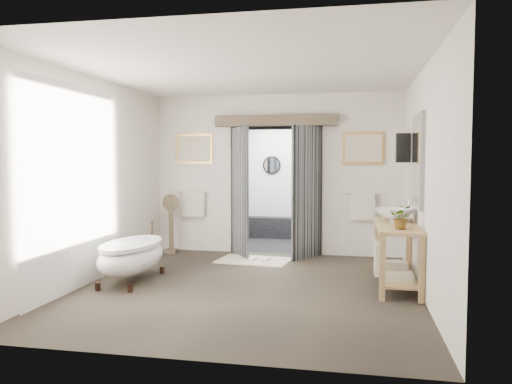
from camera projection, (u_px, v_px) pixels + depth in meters
ground_plane at (247, 287)px, 6.72m from camera, size 5.00×5.00×0.00m
room_shell at (243, 149)px, 6.50m from camera, size 4.52×5.02×2.91m
shower_room at (287, 198)px, 10.57m from camera, size 2.22×2.01×2.51m
back_wall_dressing at (274, 168)px, 8.89m from camera, size 3.82×0.75×2.52m
clawfoot_tub at (132, 255)px, 7.01m from camera, size 0.70×1.56×0.76m
vanity at (395, 250)px, 6.72m from camera, size 0.57×1.60×0.85m
pedestal_mirror at (171, 228)px, 9.13m from camera, size 0.32×0.21×1.09m
rug at (254, 260)px, 8.48m from camera, size 1.29×0.94×0.01m
slippers at (259, 259)px, 8.44m from camera, size 0.36×0.25×0.05m
basin at (394, 215)px, 6.99m from camera, size 0.70×0.70×0.19m
plant at (401, 217)px, 6.22m from camera, size 0.31×0.29×0.30m
soap_bottle_a at (394, 216)px, 6.83m from camera, size 0.09×0.09×0.19m
soap_bottle_b at (389, 213)px, 7.36m from camera, size 0.16×0.16×0.18m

